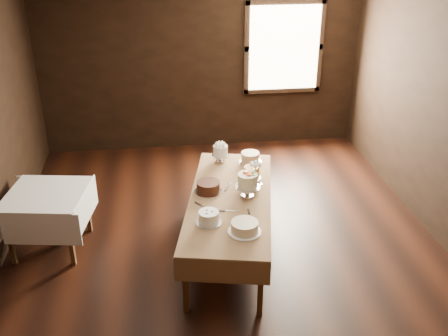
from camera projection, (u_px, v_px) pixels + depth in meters
floor at (226, 249)px, 5.92m from camera, size 5.00×6.00×0.01m
wall_back at (201, 62)px, 7.95m from camera, size 5.00×0.02×2.80m
window at (284, 48)px, 7.96m from camera, size 1.10×0.05×1.30m
display_table at (230, 201)px, 5.62m from camera, size 1.32×2.38×0.70m
side_table at (46, 199)px, 5.69m from camera, size 0.97×0.97×0.71m
cake_meringue at (220, 154)px, 6.36m from camera, size 0.21×0.21×0.23m
cake_speckled at (250, 158)px, 6.35m from camera, size 0.29×0.29×0.13m
cake_caramel at (251, 173)px, 5.97m from camera, size 0.24×0.24×0.15m
cake_chocolate at (208, 187)px, 5.68m from camera, size 0.36×0.36×0.12m
cake_flowers at (247, 186)px, 5.57m from camera, size 0.28×0.28×0.29m
cake_swirl at (209, 218)px, 5.11m from camera, size 0.26×0.26×0.13m
cake_cream at (245, 227)px, 4.96m from camera, size 0.37×0.37×0.11m
cake_server_a at (232, 211)px, 5.34m from camera, size 0.24×0.06×0.01m
cake_server_b at (251, 218)px, 5.22m from camera, size 0.03×0.24×0.01m
cake_server_c at (229, 184)px, 5.86m from camera, size 0.11×0.23×0.01m
cake_server_d at (257, 186)px, 5.83m from camera, size 0.21×0.16×0.01m
cake_server_e at (205, 208)px, 5.39m from camera, size 0.16×0.21×0.01m
flower_vase at (255, 183)px, 5.76m from camera, size 0.16×0.16×0.12m
flower_bouquet at (255, 169)px, 5.68m from camera, size 0.14×0.14×0.20m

